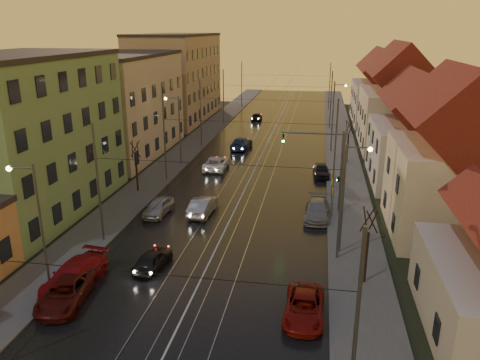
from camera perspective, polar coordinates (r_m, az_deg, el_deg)
The scene contains 45 objects.
ground at distance 26.74m, azimuth -7.38°, elevation -17.00°, with size 160.00×160.00×0.00m, color black.
road at distance 63.09m, azimuth 3.13°, elevation 4.02°, with size 16.00×120.00×0.04m, color black.
sidewalk_left at distance 64.94m, azimuth -5.70°, elevation 4.41°, with size 4.00×120.00×0.15m, color #4C4C4C.
sidewalk_right at distance 62.78m, azimuth 12.25°, elevation 3.61°, with size 4.00×120.00×0.15m, color #4C4C4C.
tram_rail_0 at distance 63.36m, azimuth 1.15°, elevation 4.14°, with size 0.06×120.00×0.03m, color gray.
tram_rail_1 at distance 63.17m, azimuth 2.43°, elevation 4.08°, with size 0.06×120.00×0.03m, color gray.
tram_rail_2 at distance 63.01m, azimuth 3.82°, elevation 4.02°, with size 0.06×120.00×0.03m, color gray.
tram_rail_3 at distance 62.88m, azimuth 5.12°, elevation 3.96°, with size 0.06×120.00×0.03m, color gray.
apartment_left_1 at distance 43.41m, azimuth -24.85°, elevation 4.69°, with size 10.00×18.00×13.00m, color #64935E.
apartment_left_2 at distance 60.72m, azimuth -14.30°, elevation 8.70°, with size 10.00×20.00×12.00m, color tan.
apartment_left_3 at distance 82.93m, azimuth -7.65°, elevation 12.16°, with size 10.00×24.00×14.00m, color #9B8464.
house_right_1 at distance 38.51m, azimuth 24.55°, elevation 1.58°, with size 8.67×10.20×10.80m.
house_right_2 at distance 50.99m, azimuth 20.96°, elevation 4.80°, with size 9.18×12.24×9.20m.
house_right_3 at distance 65.32m, azimuth 18.70°, elevation 8.77°, with size 9.18×14.28×11.50m.
house_right_4 at distance 83.09m, azimuth 16.86°, elevation 10.22°, with size 9.18×16.32×10.00m.
catenary_pole_r_0 at distance 18.42m, azimuth 13.86°, elevation -18.43°, with size 0.16×0.16×9.00m, color #595B60.
catenary_pole_l_1 at distance 35.30m, azimuth -16.88°, elevation -0.56°, with size 0.16×0.16×9.00m, color #595B60.
catenary_pole_r_1 at distance 31.77m, azimuth 12.20°, elevation -2.23°, with size 0.16×0.16×9.00m, color #595B60.
catenary_pole_l_2 at distance 48.64m, azimuth -9.18°, elevation 5.00°, with size 0.16×0.16×9.00m, color #595B60.
catenary_pole_r_2 at distance 46.14m, azimuth 11.56°, elevation 4.16°, with size 0.16×0.16×9.00m, color #595B60.
catenary_pole_l_3 at distance 62.73m, azimuth -4.82°, elevation 8.09°, with size 0.16×0.16×9.00m, color #595B60.
catenary_pole_r_3 at distance 60.82m, azimuth 11.23°, elevation 7.49°, with size 0.16×0.16×9.00m, color #595B60.
catenary_pole_l_4 at distance 77.17m, azimuth -2.03°, elevation 10.01°, with size 0.16×0.16×9.00m, color #595B60.
catenary_pole_r_4 at distance 75.62m, azimuth 11.02°, elevation 9.53°, with size 0.16×0.16×9.00m, color #595B60.
catenary_pole_l_5 at distance 94.73m, azimuth 0.20°, elevation 11.52°, with size 0.16×0.16×9.00m, color #595B60.
catenary_pole_r_5 at distance 93.47m, azimuth 10.86°, elevation 11.11°, with size 0.16×0.16×9.00m, color #595B60.
street_lamp_0 at distance 29.75m, azimuth -23.69°, elevation -4.03°, with size 1.75×0.32×8.00m.
street_lamp_1 at distance 32.61m, azimuth 13.06°, elevation -1.04°, with size 1.75×0.32×8.00m.
street_lamp_2 at distance 54.29m, azimuth -7.70°, elevation 6.84°, with size 1.75×0.32×8.00m.
street_lamp_3 at distance 67.67m, azimuth 11.57°, elevation 8.85°, with size 1.75×0.32×8.00m.
traffic_light_mast at distance 40.29m, azimuth 10.91°, elevation 2.33°, with size 5.30×0.32×7.20m.
bare_tree_0 at distance 46.07m, azimuth -12.51°, elevation 1.48°, with size 1.09×1.09×5.11m.
bare_tree_1 at distance 29.92m, azimuth 15.23°, elevation -7.98°, with size 1.09×1.09×5.11m.
bare_tree_2 at distance 56.42m, azimuth 13.03°, elevation 4.47°, with size 1.09×1.09×5.11m.
driving_car_0 at distance 32.04m, azimuth -10.61°, elevation -9.49°, with size 1.53×3.79×1.29m, color black.
driving_car_1 at distance 40.30m, azimuth -4.55°, elevation -3.16°, with size 1.59×4.55×1.50m, color #9B9AA0.
driving_car_2 at distance 53.01m, azimuth -2.91°, elevation 2.08°, with size 2.40×5.22×1.45m, color silver.
driving_car_3 at distance 62.00m, azimuth 0.16°, elevation 4.52°, with size 2.19×5.38×1.56m, color navy.
driving_car_4 at distance 81.61m, azimuth 2.04°, elevation 7.74°, with size 1.63×4.05×1.38m, color black.
parked_left_1 at distance 29.66m, azimuth -20.47°, elevation -12.73°, with size 2.26×4.91×1.37m, color #4D100D.
parked_left_2 at distance 31.21m, azimuth -19.56°, elevation -10.82°, with size 2.15×5.29×1.54m, color maroon.
parked_left_3 at distance 40.69m, azimuth -9.93°, elevation -3.27°, with size 1.62×4.02×1.37m, color #AAA9AF.
parked_right_0 at distance 26.94m, azimuth 7.83°, elevation -15.08°, with size 2.14×4.63×1.29m, color maroon.
parked_right_1 at distance 39.91m, azimuth 9.36°, elevation -3.61°, with size 2.01×4.96×1.44m, color #939297.
parked_right_2 at distance 51.03m, azimuth 9.87°, elevation 1.16°, with size 1.64×4.08×1.39m, color black.
Camera 1 is at (6.88, -20.83, 15.30)m, focal length 35.00 mm.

